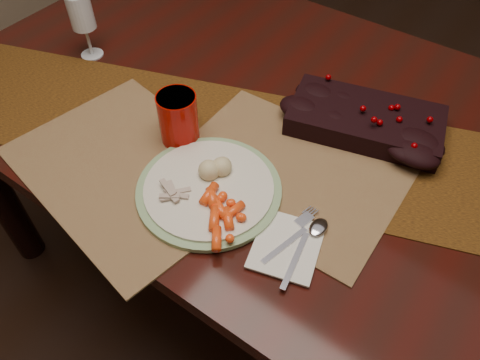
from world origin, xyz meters
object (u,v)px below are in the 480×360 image
Objects in this scene: centerpiece at (366,118)px; wine_glass at (85,26)px; dining_table at (288,218)px; turkey_shreds at (171,191)px; mashed_potatoes at (219,169)px; dinner_plate at (209,189)px; baby_carrots at (209,213)px; napkin at (287,246)px; placemat_main at (287,172)px; red_cup at (178,118)px.

wine_glass reaches higher than centerpiece.
turkey_shreds is at bearing -104.59° from dining_table.
dinner_plate is at bearing -89.59° from mashed_potatoes.
wine_glass is at bearing -171.16° from dining_table.
baby_carrots is 0.16m from napkin.
placemat_main is 7.45× the size of turkey_shreds.
baby_carrots is (0.00, -0.35, 0.40)m from dining_table.
turkey_shreds is at bearing -26.87° from wine_glass.
dining_table is 0.41m from placemat_main.
red_cup is (-0.34, 0.11, 0.06)m from napkin.
dining_table is 29.10× the size of turkey_shreds.
napkin is (0.25, 0.04, -0.02)m from turkey_shreds.
mashed_potatoes is at bearing 90.41° from dinner_plate.
mashed_potatoes is at bearing -99.21° from dining_table.
turkey_shreds is 0.18m from red_cup.
turkey_shreds is at bearing -55.79° from red_cup.
mashed_potatoes is at bearing 61.99° from turkey_shreds.
turkey_shreds is at bearing 179.58° from baby_carrots.
mashed_potatoes reaches higher than turkey_shreds.
baby_carrots is at bearing -63.48° from mashed_potatoes.
baby_carrots is at bearing -107.00° from centerpiece.
napkin is (0.16, -0.31, 0.38)m from dining_table.
mashed_potatoes is at bearing 116.52° from baby_carrots.
napkin reaches higher than dining_table.
centerpiece reaches higher than dinner_plate.
baby_carrots is 0.68× the size of wine_glass.
mashed_potatoes is 1.21× the size of turkey_shreds.
napkin is (0.10, -0.16, 0.00)m from placemat_main.
baby_carrots is (0.05, -0.06, 0.02)m from dinner_plate.
turkey_shreds reaches higher than dinner_plate.
mashed_potatoes is (-0.05, 0.09, 0.01)m from baby_carrots.
baby_carrots reaches higher than dinner_plate.
red_cup is (-0.19, -0.20, 0.44)m from dining_table.
dinner_plate is (-0.10, -0.14, 0.01)m from placemat_main.
dining_table is 0.53m from baby_carrots.
centerpiece is 0.43m from baby_carrots.
napkin is (0.15, 0.04, -0.02)m from baby_carrots.
turkey_shreds is at bearing 172.59° from napkin.
wine_glass is (-0.65, 0.06, 0.08)m from placemat_main.
mashed_potatoes is 0.64× the size of red_cup.
dinner_plate is at bearing 158.04° from napkin.
centerpiece reaches higher than dining_table.
turkey_shreds is 0.45× the size of napkin.
mashed_potatoes is (-0.17, -0.32, 0.00)m from centerpiece.
dining_table is at bearing 75.41° from turkey_shreds.
turkey_shreds is (-0.15, -0.20, 0.02)m from placemat_main.
dining_table is at bearing 81.92° from dinner_plate.
centerpiece is (0.13, 0.06, 0.41)m from dining_table.
centerpiece is 0.42m from red_cup.
placemat_main is 0.25m from turkey_shreds.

